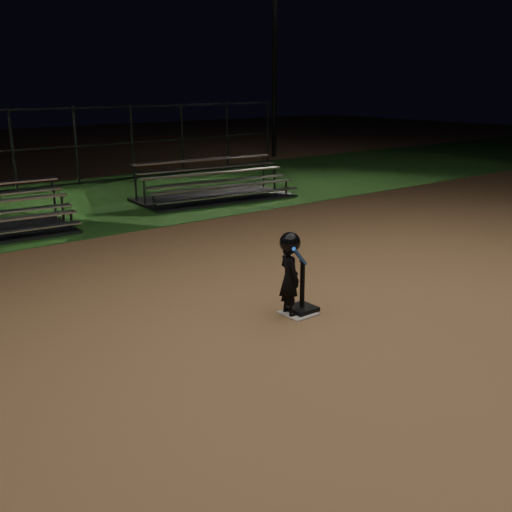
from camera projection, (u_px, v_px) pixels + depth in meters
The scene contains 8 objects.
ground at pixel (298, 314), 8.69m from camera, with size 80.00×80.00×0.00m, color #9E7247.
grass_strip at pixel (52, 206), 16.24m from camera, with size 60.00×8.00×0.01m, color #205019.
home_plate at pixel (298, 313), 8.69m from camera, with size 0.45×0.45×0.02m, color beige.
batting_tee at pixel (302, 302), 8.72m from camera, with size 0.38×0.38×0.73m.
child_batter at pixel (290, 272), 8.47m from camera, with size 0.49×0.52×1.23m.
bleacher_right at pixel (214, 191), 17.19m from camera, with size 4.61×2.56×1.08m.
backstop_fence at pixel (13, 150), 18.16m from camera, with size 20.08×0.08×2.50m.
light_pole_right at pixel (276, 41), 25.71m from camera, with size 0.90×0.53×8.30m.
Camera 1 is at (-5.49, -6.00, 3.24)m, focal length 41.97 mm.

